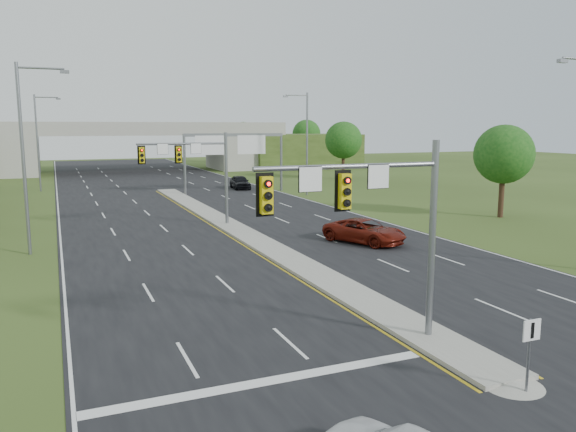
{
  "coord_description": "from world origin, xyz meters",
  "views": [
    {
      "loc": [
        -11.87,
        -15.57,
        7.45
      ],
      "look_at": [
        -1.2,
        10.05,
        3.0
      ],
      "focal_mm": 35.0,
      "sensor_mm": 36.0,
      "label": 1
    }
  ],
  "objects_px": {
    "keep_right_sign": "(530,343)",
    "signal_mast_near": "(377,211)",
    "sign_gantry": "(233,146)",
    "overpass": "(131,150)",
    "car_far_c": "(240,182)",
    "car_far_a": "(365,231)",
    "signal_mast_far": "(196,164)"
  },
  "relations": [
    {
      "from": "keep_right_sign",
      "to": "car_far_a",
      "type": "height_order",
      "value": "keep_right_sign"
    },
    {
      "from": "signal_mast_near",
      "to": "keep_right_sign",
      "type": "xyz_separation_m",
      "value": [
        2.26,
        -4.45,
        -3.21
      ]
    },
    {
      "from": "car_far_c",
      "to": "sign_gantry",
      "type": "bearing_deg",
      "value": -112.03
    },
    {
      "from": "signal_mast_far",
      "to": "sign_gantry",
      "type": "relative_size",
      "value": 0.6
    },
    {
      "from": "signal_mast_far",
      "to": "sign_gantry",
      "type": "xyz_separation_m",
      "value": [
        8.95,
        19.99,
        0.51
      ]
    },
    {
      "from": "signal_mast_near",
      "to": "car_far_a",
      "type": "distance_m",
      "value": 18.04
    },
    {
      "from": "signal_mast_near",
      "to": "sign_gantry",
      "type": "relative_size",
      "value": 0.6
    },
    {
      "from": "signal_mast_far",
      "to": "car_far_c",
      "type": "height_order",
      "value": "signal_mast_far"
    },
    {
      "from": "keep_right_sign",
      "to": "overpass",
      "type": "xyz_separation_m",
      "value": [
        0.0,
        84.53,
        2.04
      ]
    },
    {
      "from": "keep_right_sign",
      "to": "signal_mast_near",
      "type": "bearing_deg",
      "value": 116.94
    },
    {
      "from": "keep_right_sign",
      "to": "overpass",
      "type": "relative_size",
      "value": 0.03
    },
    {
      "from": "keep_right_sign",
      "to": "sign_gantry",
      "type": "relative_size",
      "value": 0.19
    },
    {
      "from": "keep_right_sign",
      "to": "car_far_c",
      "type": "relative_size",
      "value": 0.46
    },
    {
      "from": "sign_gantry",
      "to": "car_far_c",
      "type": "relative_size",
      "value": 2.44
    },
    {
      "from": "car_far_a",
      "to": "car_far_c",
      "type": "xyz_separation_m",
      "value": [
        2.27,
        33.33,
        0.05
      ]
    },
    {
      "from": "signal_mast_near",
      "to": "signal_mast_far",
      "type": "distance_m",
      "value": 25.0
    },
    {
      "from": "sign_gantry",
      "to": "car_far_c",
      "type": "bearing_deg",
      "value": 62.45
    },
    {
      "from": "signal_mast_far",
      "to": "overpass",
      "type": "height_order",
      "value": "overpass"
    },
    {
      "from": "signal_mast_far",
      "to": "overpass",
      "type": "distance_m",
      "value": 55.13
    },
    {
      "from": "signal_mast_far",
      "to": "car_far_a",
      "type": "bearing_deg",
      "value": -48.26
    },
    {
      "from": "keep_right_sign",
      "to": "car_far_c",
      "type": "height_order",
      "value": "keep_right_sign"
    },
    {
      "from": "sign_gantry",
      "to": "overpass",
      "type": "xyz_separation_m",
      "value": [
        -6.68,
        35.08,
        -1.69
      ]
    },
    {
      "from": "signal_mast_far",
      "to": "sign_gantry",
      "type": "height_order",
      "value": "signal_mast_far"
    },
    {
      "from": "overpass",
      "to": "car_far_a",
      "type": "height_order",
      "value": "overpass"
    },
    {
      "from": "car_far_a",
      "to": "car_far_c",
      "type": "relative_size",
      "value": 1.16
    },
    {
      "from": "signal_mast_near",
      "to": "car_far_c",
      "type": "distance_m",
      "value": 50.04
    },
    {
      "from": "signal_mast_near",
      "to": "sign_gantry",
      "type": "height_order",
      "value": "signal_mast_near"
    },
    {
      "from": "sign_gantry",
      "to": "car_far_c",
      "type": "distance_m",
      "value": 6.07
    },
    {
      "from": "signal_mast_far",
      "to": "car_far_c",
      "type": "distance_m",
      "value": 26.36
    },
    {
      "from": "overpass",
      "to": "car_far_c",
      "type": "bearing_deg",
      "value": -74.66
    },
    {
      "from": "car_far_c",
      "to": "overpass",
      "type": "bearing_deg",
      "value": 110.86
    },
    {
      "from": "overpass",
      "to": "car_far_a",
      "type": "xyz_separation_m",
      "value": [
        6.34,
        -64.72,
        -2.77
      ]
    }
  ]
}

